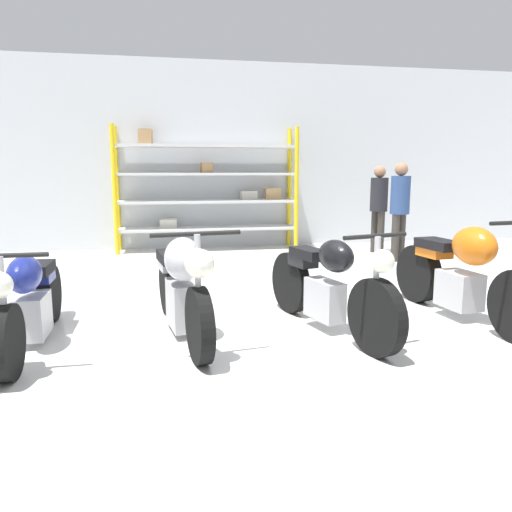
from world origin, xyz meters
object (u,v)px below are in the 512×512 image
(person_browsing, at_px, (379,202))
(motorcycle_black, at_px, (329,285))
(shelving_rack, at_px, (207,187))
(motorcycle_blue, at_px, (30,301))
(person_near_rack, at_px, (400,204))
(motorcycle_orange, at_px, (464,274))
(motorcycle_silver, at_px, (182,285))

(person_browsing, bearing_deg, motorcycle_black, 45.98)
(shelving_rack, distance_m, person_browsing, 3.25)
(motorcycle_blue, bearing_deg, motorcycle_black, 87.69)
(motorcycle_blue, bearing_deg, person_near_rack, 122.90)
(motorcycle_black, distance_m, person_browsing, 4.92)
(motorcycle_black, bearing_deg, motorcycle_orange, 79.79)
(motorcycle_black, height_order, motorcycle_orange, motorcycle_orange)
(motorcycle_orange, bearing_deg, motorcycle_blue, -96.22)
(motorcycle_orange, bearing_deg, person_browsing, 160.82)
(motorcycle_silver, bearing_deg, motorcycle_orange, 81.28)
(motorcycle_black, xyz_separation_m, motorcycle_orange, (1.48, 0.11, 0.02))
(person_near_rack, bearing_deg, person_browsing, -31.16)
(motorcycle_silver, distance_m, person_near_rack, 5.02)
(motorcycle_blue, height_order, motorcycle_silver, motorcycle_silver)
(motorcycle_blue, xyz_separation_m, motorcycle_black, (2.67, -0.10, 0.04))
(motorcycle_black, relative_size, person_browsing, 1.28)
(motorcycle_orange, distance_m, person_browsing, 4.28)
(motorcycle_blue, distance_m, person_near_rack, 6.08)
(shelving_rack, bearing_deg, person_browsing, -17.77)
(motorcycle_orange, height_order, person_browsing, person_browsing)
(motorcycle_silver, height_order, motorcycle_black, motorcycle_silver)
(motorcycle_blue, relative_size, motorcycle_orange, 0.94)
(shelving_rack, height_order, motorcycle_black, shelving_rack)
(motorcycle_silver, height_order, motorcycle_orange, motorcycle_orange)
(motorcycle_black, height_order, person_browsing, person_browsing)
(motorcycle_silver, xyz_separation_m, motorcycle_black, (1.37, -0.13, -0.03))
(motorcycle_silver, relative_size, person_browsing, 1.30)
(shelving_rack, distance_m, motorcycle_blue, 5.58)
(motorcycle_black, bearing_deg, person_browsing, 135.82)
(person_browsing, bearing_deg, shelving_rack, -32.15)
(shelving_rack, bearing_deg, motorcycle_black, -82.87)
(shelving_rack, xyz_separation_m, motorcycle_blue, (-2.01, -5.14, -0.79))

